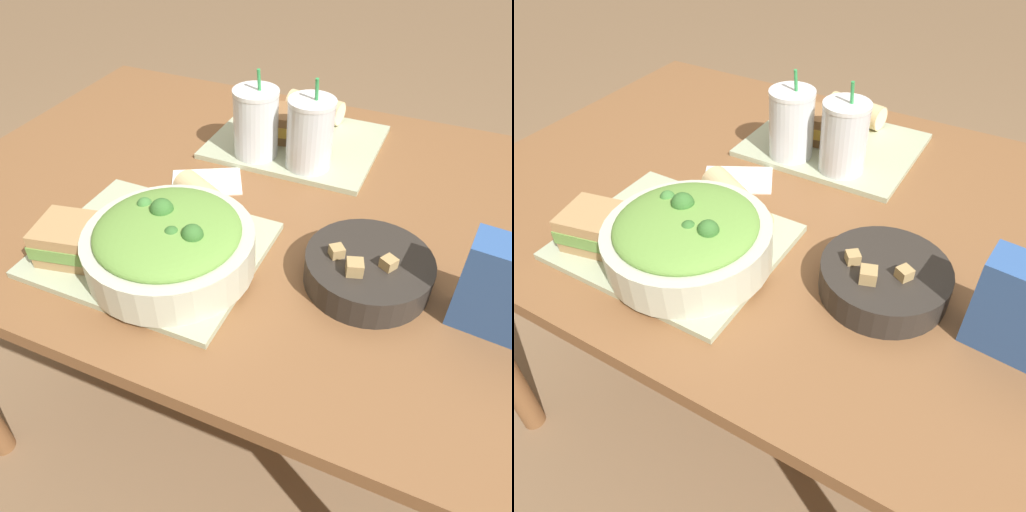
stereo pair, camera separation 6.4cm
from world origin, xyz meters
TOP-DOWN VIEW (x-y plane):
  - ground_plane at (0.00, 0.00)m, footprint 12.00×12.00m
  - dining_table at (0.00, 0.00)m, footprint 1.33×0.95m
  - tray_near at (-0.11, -0.23)m, footprint 0.37×0.31m
  - tray_far at (-0.01, 0.23)m, footprint 0.37×0.31m
  - salad_bowl at (-0.05, -0.26)m, footprint 0.28×0.28m
  - soup_bowl at (0.25, -0.16)m, footprint 0.21×0.21m
  - sandwich_near at (-0.22, -0.30)m, footprint 0.13×0.12m
  - baguette_near at (-0.05, -0.11)m, footprint 0.18×0.13m
  - sandwich_far at (-0.04, 0.23)m, footprint 0.13×0.12m
  - baguette_far at (-0.01, 0.35)m, footprint 0.15×0.08m
  - drink_cup_dark at (-0.07, 0.13)m, footprint 0.10×0.10m
  - drink_cup_red at (0.05, 0.13)m, footprint 0.10×0.10m
  - napkin_folded at (-0.13, -0.00)m, footprint 0.17×0.16m

SIDE VIEW (x-z plane):
  - ground_plane at x=0.00m, z-range 0.00..0.00m
  - dining_table at x=0.00m, z-range 0.28..1.04m
  - napkin_folded at x=-0.13m, z-range 0.76..0.76m
  - tray_near at x=-0.11m, z-range 0.76..0.77m
  - tray_far at x=-0.01m, z-range 0.76..0.77m
  - soup_bowl at x=0.25m, z-range 0.75..0.82m
  - baguette_far at x=-0.01m, z-range 0.77..0.83m
  - baguette_near at x=-0.05m, z-range 0.77..0.83m
  - sandwich_near at x=-0.22m, z-range 0.77..0.83m
  - sandwich_far at x=-0.04m, z-range 0.77..0.83m
  - salad_bowl at x=-0.05m, z-range 0.76..0.87m
  - drink_cup_dark at x=-0.07m, z-range 0.74..0.93m
  - drink_cup_red at x=0.05m, z-range 0.74..0.93m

